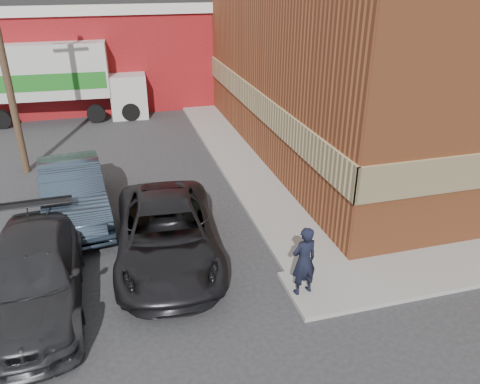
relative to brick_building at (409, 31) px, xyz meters
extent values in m
plane|color=#28282B|center=(-8.50, -9.00, -4.68)|extent=(90.00, 90.00, 0.00)
cube|color=brown|center=(0.00, 0.00, -0.18)|extent=(14.00, 18.00, 9.00)
cube|color=tan|center=(-7.04, 0.00, -2.38)|extent=(0.08, 18.16, 1.00)
cube|color=gray|center=(-7.90, 0.00, -4.62)|extent=(1.80, 18.00, 0.12)
cube|color=maroon|center=(-14.50, 11.00, -2.18)|extent=(16.00, 8.00, 5.00)
cube|color=silver|center=(-14.50, 11.00, 0.57)|extent=(16.30, 8.30, 0.50)
cylinder|color=#4F3A27|center=(-16.00, 0.00, -0.18)|extent=(0.26, 0.26, 9.00)
imported|color=black|center=(-8.70, -9.89, -3.69)|extent=(0.70, 0.52, 1.75)
imported|color=#2F3E4F|center=(-14.01, -4.31, -3.82)|extent=(2.36, 5.39, 1.72)
imported|color=black|center=(-11.54, -7.43, -3.90)|extent=(3.03, 5.81, 1.56)
imported|color=#28282B|center=(-14.73, -8.50, -3.91)|extent=(2.29, 5.36, 1.54)
cube|color=beige|center=(-15.52, 6.99, -2.12)|extent=(6.15, 2.71, 2.62)
cube|color=#1C6B1E|center=(-15.58, 5.77, -2.52)|extent=(5.83, 0.31, 0.81)
cube|color=beige|center=(-11.60, 6.80, -3.58)|extent=(1.92, 2.30, 2.21)
cylinder|color=black|center=(-17.78, 6.09, -4.23)|extent=(0.92, 0.35, 0.91)
cylinder|color=black|center=(-17.68, 8.10, -4.23)|extent=(0.92, 0.35, 0.91)
cylinder|color=black|center=(-13.36, 5.87, -4.23)|extent=(0.92, 0.35, 0.91)
cylinder|color=black|center=(-13.26, 7.88, -4.23)|extent=(0.92, 0.35, 0.91)
cylinder|color=black|center=(-11.65, 5.79, -4.23)|extent=(0.92, 0.35, 0.91)
cylinder|color=black|center=(-11.55, 7.80, -4.23)|extent=(0.92, 0.35, 0.91)
camera|label=1|loc=(-12.55, -18.17, 2.41)|focal=35.00mm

